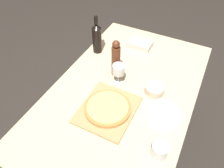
{
  "coord_description": "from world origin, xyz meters",
  "views": [
    {
      "loc": [
        0.37,
        -0.91,
        1.83
      ],
      "look_at": [
        -0.07,
        -0.03,
        0.83
      ],
      "focal_mm": 35.0,
      "sensor_mm": 36.0,
      "label": 1
    }
  ],
  "objects_px": {
    "pizza": "(108,108)",
    "small_bowl": "(155,89)",
    "wine_glass": "(118,70)",
    "wine_bottle": "(97,38)",
    "pepper_mill": "(116,59)"
  },
  "relations": [
    {
      "from": "wine_glass",
      "to": "small_bowl",
      "type": "bearing_deg",
      "value": 4.77
    },
    {
      "from": "wine_glass",
      "to": "pizza",
      "type": "bearing_deg",
      "value": -78.79
    },
    {
      "from": "wine_bottle",
      "to": "small_bowl",
      "type": "bearing_deg",
      "value": -21.81
    },
    {
      "from": "pizza",
      "to": "small_bowl",
      "type": "height_order",
      "value": "small_bowl"
    },
    {
      "from": "pizza",
      "to": "wine_bottle",
      "type": "height_order",
      "value": "wine_bottle"
    },
    {
      "from": "pizza",
      "to": "wine_bottle",
      "type": "distance_m",
      "value": 0.61
    },
    {
      "from": "wine_glass",
      "to": "small_bowl",
      "type": "height_order",
      "value": "wine_glass"
    },
    {
      "from": "pizza",
      "to": "wine_bottle",
      "type": "relative_size",
      "value": 0.94
    },
    {
      "from": "pizza",
      "to": "wine_glass",
      "type": "distance_m",
      "value": 0.27
    },
    {
      "from": "pizza",
      "to": "wine_glass",
      "type": "relative_size",
      "value": 1.91
    },
    {
      "from": "pepper_mill",
      "to": "small_bowl",
      "type": "distance_m",
      "value": 0.33
    },
    {
      "from": "pepper_mill",
      "to": "small_bowl",
      "type": "bearing_deg",
      "value": -9.33
    },
    {
      "from": "pepper_mill",
      "to": "small_bowl",
      "type": "height_order",
      "value": "pepper_mill"
    },
    {
      "from": "wine_glass",
      "to": "wine_bottle",
      "type": "bearing_deg",
      "value": 140.97
    },
    {
      "from": "pepper_mill",
      "to": "small_bowl",
      "type": "relative_size",
      "value": 2.13
    }
  ]
}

